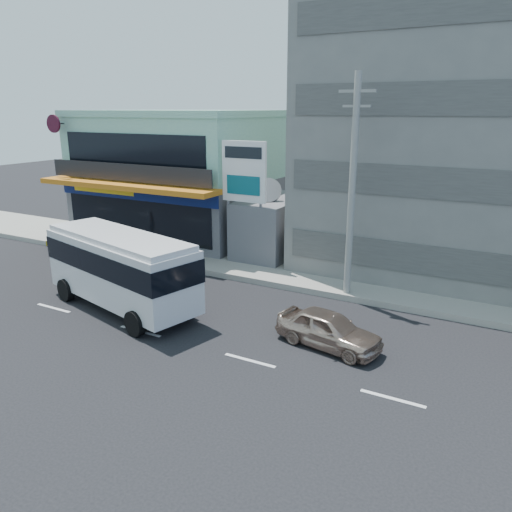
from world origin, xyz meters
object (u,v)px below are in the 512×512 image
at_px(concrete_building, 475,139).
at_px(sedan, 329,329).
at_px(motorcycle_rider, 105,248).
at_px(utility_pole_near, 352,188).
at_px(satellite_dish, 268,200).
at_px(minibus, 121,265).
at_px(billboard, 244,179).
at_px(shop_building, 184,177).

xyz_separation_m(concrete_building, sedan, (-2.99, -12.65, -6.31)).
bearing_deg(motorcycle_rider, utility_pole_near, 2.36).
height_order(satellite_dish, minibus, satellite_dish).
relative_size(concrete_building, utility_pole_near, 1.60).
bearing_deg(billboard, satellite_dish, 74.48).
xyz_separation_m(shop_building, billboard, (7.50, -4.75, 0.93)).
height_order(shop_building, satellite_dish, shop_building).
height_order(billboard, utility_pole_near, utility_pole_near).
bearing_deg(shop_building, satellite_dish, -20.21).
bearing_deg(concrete_building, utility_pole_near, -117.76).
xyz_separation_m(utility_pole_near, motorcycle_rider, (-14.58, -0.60, -4.50)).
relative_size(shop_building, motorcycle_rider, 6.26).
bearing_deg(billboard, sedan, -42.36).
xyz_separation_m(shop_building, motorcycle_rider, (-0.58, -7.15, -3.34)).
distance_m(shop_building, concrete_building, 18.28).
bearing_deg(sedan, shop_building, 63.18).
bearing_deg(concrete_building, minibus, -132.23).
relative_size(minibus, sedan, 2.10).
distance_m(satellite_dish, utility_pole_near, 7.17).
xyz_separation_m(concrete_building, minibus, (-12.25, -13.50, -4.98)).
bearing_deg(motorcycle_rider, satellite_dish, 26.07).
height_order(concrete_building, satellite_dish, concrete_building).
bearing_deg(sedan, billboard, 58.50).
bearing_deg(utility_pole_near, minibus, -144.44).
bearing_deg(minibus, billboard, 77.17).
bearing_deg(utility_pole_near, satellite_dish, 149.04).
relative_size(sedan, motorcycle_rider, 2.04).
bearing_deg(shop_building, minibus, -65.22).
xyz_separation_m(concrete_building, satellite_dish, (-10.00, -4.00, -3.42)).
bearing_deg(utility_pole_near, concrete_building, 62.24).
height_order(shop_building, motorcycle_rider, shop_building).
distance_m(concrete_building, motorcycle_rider, 21.28).
height_order(concrete_building, motorcycle_rider, concrete_building).
distance_m(utility_pole_near, motorcycle_rider, 15.27).
bearing_deg(sedan, motorcycle_rider, 84.95).
bearing_deg(minibus, utility_pole_near, 35.56).
bearing_deg(sedan, concrete_building, -2.45).
bearing_deg(sedan, satellite_dish, 49.89).
xyz_separation_m(concrete_building, motorcycle_rider, (-18.58, -8.20, -6.35)).
height_order(utility_pole_near, minibus, utility_pole_near).
height_order(concrete_building, sedan, concrete_building).
height_order(sedan, motorcycle_rider, motorcycle_rider).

